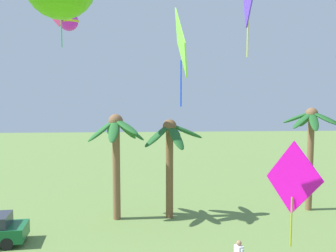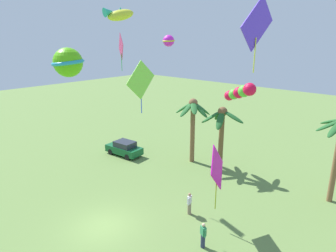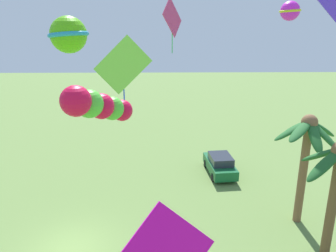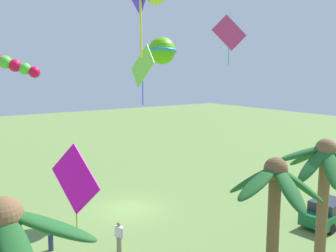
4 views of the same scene
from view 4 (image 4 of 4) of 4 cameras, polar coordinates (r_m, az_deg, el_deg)
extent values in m
plane|color=olive|center=(25.08, -6.12, -12.62)|extent=(120.00, 120.00, 0.00)
cylinder|color=brown|center=(16.97, 22.53, -13.05)|extent=(0.45, 0.45, 5.89)
ellipsoid|color=#236028|center=(15.60, 21.34, -5.49)|extent=(1.81, 0.61, 1.45)
ellipsoid|color=#236028|center=(15.52, 23.77, -5.78)|extent=(1.62, 1.69, 1.49)
ellipsoid|color=#236028|center=(17.07, 23.43, -4.38)|extent=(1.90, 1.26, 1.41)
ellipsoid|color=#236028|center=(16.75, 20.61, -4.33)|extent=(0.68, 1.89, 1.35)
ellipsoid|color=#236028|center=(16.07, 19.66, -4.06)|extent=(1.78, 1.89, 0.97)
sphere|color=brown|center=(16.16, 23.11, -3.25)|extent=(0.85, 0.85, 0.85)
ellipsoid|color=#1E5623|center=(7.82, -17.44, -14.49)|extent=(1.87, 1.24, 0.95)
ellipsoid|color=#1E5623|center=(8.47, -19.25, -13.65)|extent=(1.78, 1.20, 1.18)
ellipsoid|color=#1E5623|center=(8.76, -23.43, -13.34)|extent=(0.94, 1.77, 1.23)
sphere|color=brown|center=(7.88, -23.92, -12.53)|extent=(0.76, 0.76, 0.76)
cylinder|color=brown|center=(14.59, 15.75, -17.00)|extent=(0.44, 0.44, 5.57)
ellipsoid|color=#1E5623|center=(12.95, 13.66, -8.47)|extent=(2.12, 0.77, 1.08)
ellipsoid|color=#1E5623|center=(12.99, 18.12, -9.17)|extent=(1.31, 2.06, 1.31)
ellipsoid|color=#1E5623|center=(14.00, 19.57, -8.43)|extent=(1.83, 1.63, 1.51)
ellipsoid|color=#1E5623|center=(14.63, 16.36, -7.35)|extent=(1.92, 1.61, 1.41)
ellipsoid|color=#1E5623|center=(14.06, 12.75, -8.05)|extent=(1.24, 1.97, 1.49)
sphere|color=brown|center=(13.65, 16.21, -6.36)|extent=(0.84, 0.84, 0.84)
cube|color=#145B2D|center=(24.45, 23.43, -12.34)|extent=(4.05, 2.07, 0.70)
cube|color=#282D38|center=(24.11, 23.35, -11.04)|extent=(2.16, 1.69, 0.56)
cylinder|color=black|center=(25.89, 23.01, -11.86)|extent=(0.61, 0.24, 0.60)
cylinder|color=black|center=(23.87, 20.34, -13.45)|extent=(0.61, 0.24, 0.60)
cylinder|color=black|center=(23.22, 23.80, -14.27)|extent=(0.61, 0.24, 0.60)
cylinder|color=gray|center=(19.57, -7.50, -17.57)|extent=(0.26, 0.26, 0.84)
cube|color=silver|center=(19.28, -7.54, -15.72)|extent=(0.35, 0.44, 0.54)
sphere|color=#A37556|center=(19.13, -7.56, -14.70)|extent=(0.21, 0.21, 0.21)
cylinder|color=silver|center=(19.16, -7.00, -16.04)|extent=(0.09, 0.09, 0.52)
cylinder|color=silver|center=(19.45, -8.06, -15.68)|extent=(0.09, 0.09, 0.52)
cylinder|color=#2D3351|center=(20.50, -17.54, -16.66)|extent=(0.26, 0.26, 0.84)
cube|color=#338956|center=(20.22, -17.63, -14.88)|extent=(0.44, 0.38, 0.54)
sphere|color=beige|center=(20.08, -17.68, -13.90)|extent=(0.21, 0.21, 0.21)
cylinder|color=#338956|center=(20.20, -16.96, -15.03)|extent=(0.09, 0.09, 0.52)
cylinder|color=#338956|center=(20.28, -18.29, -14.99)|extent=(0.09, 0.09, 0.52)
sphere|color=#56BE13|center=(24.80, -0.94, 11.47)|extent=(1.79, 1.79, 1.79)
torus|color=#2594C1|center=(24.80, -0.94, 11.47)|extent=(2.79, 2.79, 0.42)
cylinder|color=yellow|center=(12.73, -4.21, 15.72)|extent=(0.08, 0.08, 2.34)
cube|color=#CC356B|center=(21.61, 9.35, 13.95)|extent=(1.74, 1.04, 2.00)
cylinder|color=green|center=(21.53, 9.28, 10.93)|extent=(0.04, 0.04, 1.30)
cube|color=#89F141|center=(20.50, -3.95, 9.18)|extent=(0.39, 2.39, 2.36)
cylinder|color=blue|center=(20.53, -3.91, 5.39)|extent=(0.05, 0.05, 1.55)
sphere|color=#51CD34|center=(17.82, -23.71, 8.96)|extent=(0.58, 0.58, 0.58)
sphere|color=#E90F3C|center=(17.72, -22.42, 8.58)|extent=(0.56, 0.56, 0.56)
sphere|color=#51CD34|center=(17.64, -21.12, 8.19)|extent=(0.53, 0.53, 0.53)
sphere|color=#E90F3C|center=(17.56, -19.81, 7.80)|extent=(0.51, 0.51, 0.51)
cube|color=#DA0BB4|center=(17.50, -14.06, -7.83)|extent=(1.16, 2.99, 3.13)
cylinder|color=#9BAF26|center=(18.08, -13.85, -13.34)|extent=(0.07, 0.07, 2.06)
camera|label=1|loc=(32.28, -13.63, 5.77)|focal=39.57mm
camera|label=2|loc=(30.50, -41.77, 11.62)|focal=32.08mm
camera|label=3|loc=(16.38, -46.50, 12.79)|focal=35.64mm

